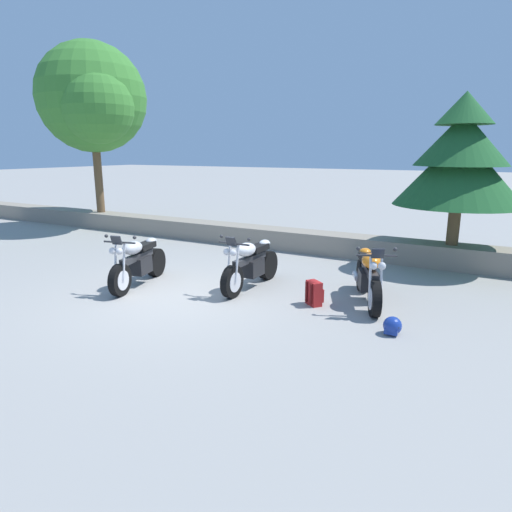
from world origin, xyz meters
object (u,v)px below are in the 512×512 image
Objects in this scene: rider_backpack at (314,292)px; leafy_tree_far_left at (93,100)px; motorcycle_orange_far_right at (369,277)px; rider_helmet at (392,326)px; pine_tree_mid_left at (461,159)px; motorcycle_silver_near_left at (138,263)px; motorcycle_white_centre at (250,265)px.

leafy_tree_far_left is (-9.70, 3.98, 4.14)m from rider_backpack.
motorcycle_orange_far_right is 1.04m from rider_backpack.
rider_backpack is 1.68m from rider_helmet.
rider_backpack is 0.14× the size of pine_tree_mid_left.
leafy_tree_far_left reaches higher than rider_helmet.
rider_backpack is at bearing 10.07° from motorcycle_silver_near_left.
motorcycle_silver_near_left is 4.34× the size of rider_backpack.
leafy_tree_far_left is (-11.24, 4.65, 4.25)m from rider_helmet.
leafy_tree_far_left is 1.67× the size of pine_tree_mid_left.
rider_backpack is at bearing -143.77° from motorcycle_orange_far_right.
motorcycle_white_centre is at bearing -173.46° from motorcycle_orange_far_right.
motorcycle_white_centre is at bearing 161.77° from rider_helmet.
motorcycle_silver_near_left is 0.99× the size of motorcycle_white_centre.
motorcycle_silver_near_left is 1.04× the size of motorcycle_orange_far_right.
motorcycle_white_centre is 0.36× the size of leafy_tree_far_left.
motorcycle_silver_near_left is at bearing -37.15° from leafy_tree_far_left.
pine_tree_mid_left reaches higher than rider_backpack.
motorcycle_orange_far_right is (4.42, 1.24, 0.00)m from motorcycle_silver_near_left.
pine_tree_mid_left reaches higher than rider_helmet.
motorcycle_silver_near_left is at bearing -164.38° from motorcycle_orange_far_right.
leafy_tree_far_left reaches higher than rider_backpack.
motorcycle_white_centre is at bearing -24.02° from leafy_tree_far_left.
motorcycle_white_centre is 7.36× the size of rider_helmet.
rider_backpack is at bearing 156.25° from rider_helmet.
rider_helmet is (1.53, -0.67, -0.11)m from rider_backpack.
motorcycle_silver_near_left is 5.15m from rider_helmet.
motorcycle_silver_near_left is 2.31m from motorcycle_white_centre.
motorcycle_white_centre is at bearing 167.74° from rider_backpack.
pine_tree_mid_left is at bearing 65.74° from rider_backpack.
leafy_tree_far_left is at bearing 157.50° from rider_helmet.
motorcycle_white_centre is 2.34m from motorcycle_orange_far_right.
motorcycle_silver_near_left is 7.28× the size of rider_helmet.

